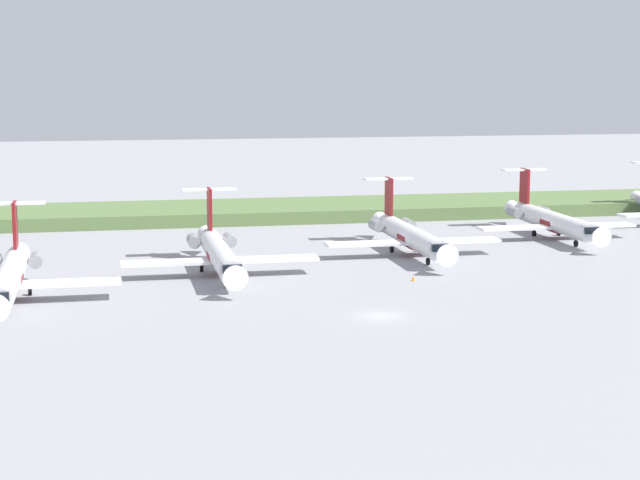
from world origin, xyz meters
name	(u,v)px	position (x,y,z in m)	size (l,w,h in m)	color
ground_plane	(319,263)	(0.00, 30.00, 0.00)	(500.00, 500.00, 0.00)	#939399
grass_berm	(266,211)	(0.00, 73.04, 1.02)	(320.00, 20.00, 2.03)	#597542
regional_jet_second	(9,276)	(-35.77, 15.12, 2.54)	(22.81, 31.00, 9.00)	white
regional_jet_third	(219,253)	(-12.88, 25.05, 2.54)	(22.81, 31.00, 9.00)	white
regional_jet_fourth	(410,235)	(12.84, 33.77, 2.54)	(22.81, 31.00, 9.00)	white
regional_jet_fifth	(552,220)	(36.62, 43.08, 2.54)	(22.81, 31.00, 9.00)	white
safety_cone_front_marker	(413,279)	(8.18, 16.34, 0.28)	(0.44, 0.44, 0.55)	orange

